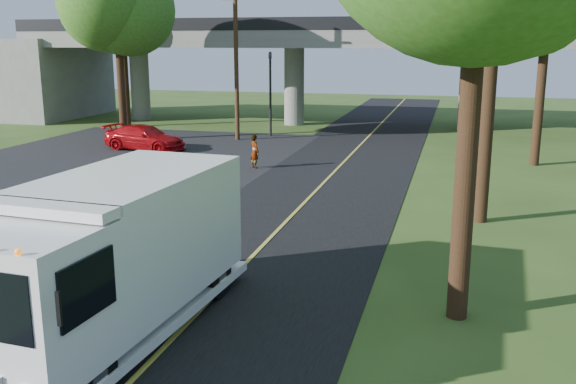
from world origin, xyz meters
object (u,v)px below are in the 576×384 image
(tree_left_far, at_px, (123,16))
(step_van, at_px, (109,253))
(pedestrian, at_px, (255,152))
(red_sedan, at_px, (145,138))
(utility_pole, at_px, (236,63))
(tree_left_lot, at_px, (118,4))
(traffic_signal, at_px, (270,85))

(tree_left_far, height_order, step_van, tree_left_far)
(pedestrian, bearing_deg, red_sedan, 17.05)
(red_sedan, bearing_deg, pedestrian, -106.41)
(utility_pole, xyz_separation_m, tree_left_lot, (-6.29, -2.16, 3.31))
(traffic_signal, bearing_deg, pedestrian, -77.84)
(tree_left_lot, distance_m, pedestrian, 13.67)
(tree_left_far, xyz_separation_m, red_sedan, (5.59, -8.59, -6.77))
(step_van, bearing_deg, tree_left_lot, 121.98)
(tree_left_lot, bearing_deg, utility_pole, 18.97)
(tree_left_far, bearing_deg, pedestrian, -42.83)
(pedestrian, bearing_deg, tree_left_lot, 10.89)
(step_van, xyz_separation_m, red_sedan, (-9.95, 20.92, -1.06))
(tree_left_lot, height_order, step_van, tree_left_lot)
(red_sedan, distance_m, pedestrian, 8.18)
(traffic_signal, height_order, tree_left_far, tree_left_far)
(traffic_signal, distance_m, tree_left_lot, 10.01)
(tree_left_lot, relative_size, tree_left_far, 1.06)
(tree_left_lot, relative_size, pedestrian, 6.59)
(utility_pole, relative_size, tree_left_far, 0.91)
(utility_pole, bearing_deg, tree_left_lot, -161.03)
(utility_pole, height_order, pedestrian, utility_pole)
(utility_pole, relative_size, tree_left_lot, 0.86)
(traffic_signal, relative_size, pedestrian, 3.27)
(step_van, bearing_deg, pedestrian, 102.20)
(utility_pole, bearing_deg, pedestrian, -65.74)
(traffic_signal, height_order, tree_left_lot, tree_left_lot)
(tree_left_lot, xyz_separation_m, step_van, (12.54, -23.51, -6.17))
(utility_pole, height_order, red_sedan, utility_pole)
(red_sedan, bearing_deg, tree_left_far, 41.64)
(step_van, distance_m, red_sedan, 23.19)
(tree_left_lot, height_order, pedestrian, tree_left_lot)
(traffic_signal, distance_m, red_sedan, 8.89)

